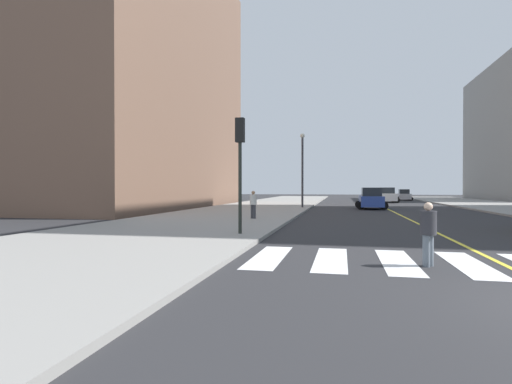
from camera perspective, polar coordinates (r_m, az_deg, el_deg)
name	(u,v)px	position (r m, az deg, el deg)	size (l,w,h in m)	color
sidewalk_kerb_west	(228,215)	(28.84, -4.01, -3.27)	(10.00, 120.00, 0.15)	gray
crosswalk_paint	(506,266)	(12.53, 31.91, -8.85)	(13.50, 4.00, 0.01)	silver
lane_divider_paint	(380,205)	(47.86, 17.18, -1.82)	(0.16, 80.00, 0.01)	yellow
low_rise_brick_west	(130,75)	(46.20, -17.46, 15.59)	(16.00, 32.00, 27.96)	brown
car_silver_nearest	(404,195)	(67.14, 20.26, -0.43)	(2.54, 3.98, 1.75)	#B7B7BC
car_blue_third	(371,199)	(39.55, 16.01, -0.96)	(2.87, 4.57, 2.04)	#2D479E
car_white_fourth	(387,195)	(57.04, 18.11, -0.47)	(2.91, 4.59, 2.03)	silver
traffic_light_far_corner	(240,152)	(16.65, -2.27, 5.64)	(0.36, 0.41, 4.77)	black
pedestrian_crossing	(428,231)	(11.38, 23.24, -5.12)	(0.41, 0.41, 1.67)	slate
pedestrian_walking_west	(253,203)	(24.62, -0.39, -1.60)	(0.42, 0.42, 1.69)	#38383D
street_lamp	(302,163)	(38.55, 6.61, 4.04)	(0.44, 0.44, 7.04)	#38383D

